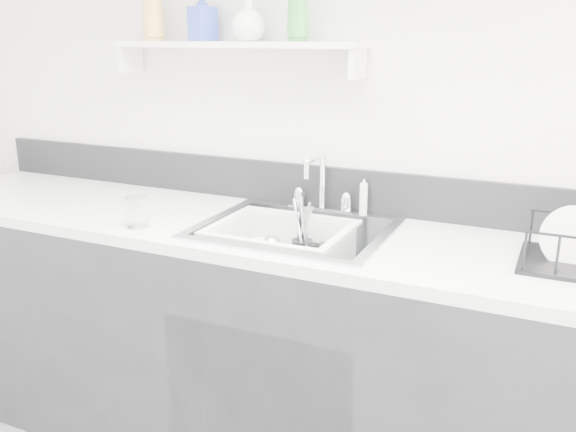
% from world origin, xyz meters
% --- Properties ---
extents(counter_run, '(3.20, 0.62, 0.92)m').
position_xyz_m(counter_run, '(0.00, 1.19, 0.46)').
color(counter_run, black).
rests_on(counter_run, ground).
extents(backsplash, '(3.20, 0.02, 0.16)m').
position_xyz_m(backsplash, '(0.00, 1.49, 1.00)').
color(backsplash, black).
rests_on(backsplash, counter_run).
extents(sink, '(0.64, 0.52, 0.20)m').
position_xyz_m(sink, '(0.00, 1.19, 0.83)').
color(sink, silver).
rests_on(sink, counter_run).
extents(faucet, '(0.26, 0.18, 0.23)m').
position_xyz_m(faucet, '(0.00, 1.44, 0.98)').
color(faucet, silver).
rests_on(faucet, counter_run).
extents(side_sprayer, '(0.03, 0.03, 0.14)m').
position_xyz_m(side_sprayer, '(0.16, 1.44, 0.99)').
color(side_sprayer, silver).
rests_on(side_sprayer, counter_run).
extents(wall_shelf, '(1.00, 0.16, 0.12)m').
position_xyz_m(wall_shelf, '(-0.35, 1.42, 1.51)').
color(wall_shelf, silver).
rests_on(wall_shelf, room_shell).
extents(wash_tub, '(0.50, 0.42, 0.18)m').
position_xyz_m(wash_tub, '(-0.04, 1.18, 0.84)').
color(wash_tub, silver).
rests_on(wash_tub, sink).
extents(plate_stack, '(0.23, 0.22, 0.09)m').
position_xyz_m(plate_stack, '(-0.10, 1.16, 0.79)').
color(plate_stack, white).
rests_on(plate_stack, wash_tub).
extents(utensil_cup, '(0.07, 0.07, 0.25)m').
position_xyz_m(utensil_cup, '(-0.00, 1.26, 0.82)').
color(utensil_cup, black).
rests_on(utensil_cup, wash_tub).
extents(ladle, '(0.29, 0.28, 0.08)m').
position_xyz_m(ladle, '(-0.06, 1.19, 0.81)').
color(ladle, silver).
rests_on(ladle, wash_tub).
extents(tumbler_in_tub, '(0.09, 0.09, 0.11)m').
position_xyz_m(tumbler_in_tub, '(0.08, 1.20, 0.82)').
color(tumbler_in_tub, white).
rests_on(tumbler_in_tub, wash_tub).
extents(tumbler_counter, '(0.10, 0.10, 0.10)m').
position_xyz_m(tumbler_counter, '(-0.50, 0.99, 0.97)').
color(tumbler_counter, white).
rests_on(tumbler_counter, counter_run).
extents(bowl_small, '(0.12, 0.12, 0.03)m').
position_xyz_m(bowl_small, '(0.09, 1.14, 0.78)').
color(bowl_small, white).
rests_on(bowl_small, wash_tub).
extents(soap_bottle_a, '(0.09, 0.09, 0.22)m').
position_xyz_m(soap_bottle_a, '(-0.69, 1.40, 1.64)').
color(soap_bottle_a, gold).
rests_on(soap_bottle_a, wall_shelf).
extents(soap_bottle_b, '(0.11, 0.11, 0.18)m').
position_xyz_m(soap_bottle_b, '(-0.48, 1.42, 1.62)').
color(soap_bottle_b, '#2D42B4').
rests_on(soap_bottle_b, wall_shelf).
extents(soap_bottle_c, '(0.15, 0.15, 0.15)m').
position_xyz_m(soap_bottle_c, '(-0.28, 1.40, 1.61)').
color(soap_bottle_c, silver).
rests_on(soap_bottle_c, wall_shelf).
extents(soap_bottle_d, '(0.09, 0.09, 0.20)m').
position_xyz_m(soap_bottle_d, '(-0.08, 1.40, 1.63)').
color(soap_bottle_d, '#318530').
rests_on(soap_bottle_d, wall_shelf).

